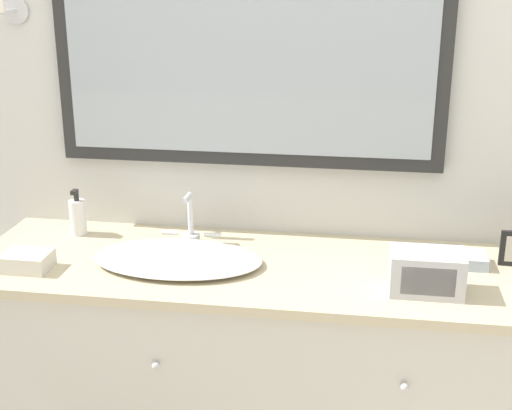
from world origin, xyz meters
The scene contains 7 objects.
wall_back centered at (-0.01, 0.66, 1.28)m, with size 8.00×0.18×2.55m.
vanity_counter centered at (0.00, 0.34, 0.44)m, with size 2.06×0.61×0.87m.
sink_basin centered at (-0.36, 0.31, 0.89)m, with size 0.55×0.38×0.18m.
soap_bottle centered at (-0.77, 0.50, 0.94)m, with size 0.06×0.06×0.17m.
appliance_box centered at (0.41, 0.21, 0.94)m, with size 0.21×0.14×0.12m.
hand_towel_near_sink centered at (0.52, 0.43, 0.89)m, with size 0.19×0.11×0.04m.
hand_towel_far_corner centered at (-0.81, 0.19, 0.90)m, with size 0.14×0.11×0.05m.
Camera 1 is at (0.21, -1.73, 1.78)m, focal length 50.00 mm.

